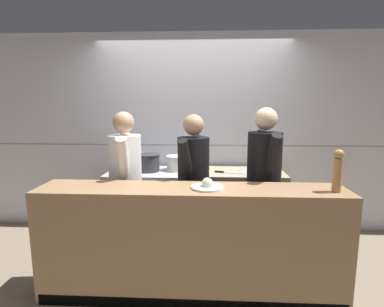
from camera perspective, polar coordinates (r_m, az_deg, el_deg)
The scene contains 15 objects.
ground_plane at distance 3.19m, azimuth -0.86°, elevation -22.61°, with size 14.00×14.00×0.00m, color #7F705B.
wall_back_tiled at distance 4.01m, azimuth 0.32°, elevation 3.80°, with size 8.00×0.06×2.60m.
oven_range at distance 3.86m, azimuth -7.75°, elevation -9.59°, with size 1.01×0.71×0.88m.
prep_counter at distance 3.82m, azimuth 8.64°, elevation -9.85°, with size 1.09×0.65×0.89m.
pass_counter at distance 2.74m, azimuth -0.17°, elevation -16.63°, with size 2.63×0.45×0.99m.
stock_pot at distance 3.82m, azimuth -12.62°, elevation -1.61°, with size 0.25×0.25×0.18m.
sauce_pot at distance 3.68m, azimuth -8.28°, elevation -1.64°, with size 0.28×0.28×0.21m.
braising_pot at distance 3.71m, azimuth -2.76°, elevation -1.73°, with size 0.28×0.28×0.18m.
mixing_bowl_steel at distance 3.68m, azimuth 10.78°, elevation -2.76°, with size 0.27×0.27×0.08m.
chefs_knife at distance 3.57m, azimuth 6.75°, elevation -3.60°, with size 0.37×0.09×0.02m.
plated_dish_main at distance 2.54m, azimuth 2.94°, elevation -6.14°, with size 0.28×0.28×0.10m.
pepper_mill at distance 2.67m, azimuth 26.02°, elevation -2.82°, with size 0.08×0.08×0.35m.
chef_head_cook at distance 3.16m, azimuth -12.51°, elevation -5.35°, with size 0.38×0.71×1.62m.
chef_sous at distance 3.11m, azimuth 0.28°, elevation -5.64°, with size 0.41×0.69×1.59m.
chef_line at distance 3.10m, azimuth 13.46°, elevation -5.20°, with size 0.38×0.73×1.66m.
Camera 1 is at (0.18, -2.70, 1.70)m, focal length 28.00 mm.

